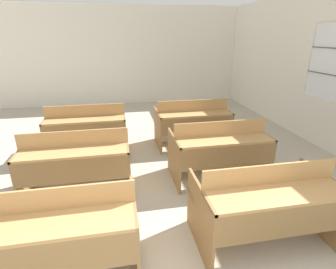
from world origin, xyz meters
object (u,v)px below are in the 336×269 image
at_px(bench_second_right, 219,148).
at_px(bench_third_left, 87,128).
at_px(bench_front_right, 266,202).
at_px(bench_third_right, 193,121).
at_px(bench_front_left, 56,231).
at_px(bench_second_left, 77,161).

height_order(bench_second_right, bench_third_left, same).
bearing_deg(bench_second_right, bench_front_right, -91.26).
relative_size(bench_front_right, bench_third_right, 1.00).
bearing_deg(bench_second_right, bench_third_left, 146.32).
bearing_deg(bench_third_right, bench_third_left, 179.65).
relative_size(bench_second_right, bench_third_right, 1.00).
height_order(bench_front_left, bench_third_left, same).
bearing_deg(bench_front_right, bench_front_left, -178.97).
height_order(bench_front_left, bench_second_left, same).
bearing_deg(bench_front_right, bench_third_right, 90.04).
distance_m(bench_front_right, bench_second_right, 1.28).
bearing_deg(bench_front_right, bench_third_left, 126.39).
distance_m(bench_second_left, bench_second_right, 1.91).
bearing_deg(bench_second_right, bench_third_right, 91.35).
bearing_deg(bench_third_left, bench_second_right, -33.68).
xyz_separation_m(bench_front_left, bench_second_left, (0.00, 1.29, 0.00)).
xyz_separation_m(bench_front_left, bench_front_right, (1.88, 0.03, 0.00)).
xyz_separation_m(bench_front_left, bench_third_left, (0.01, 2.58, 0.00)).
relative_size(bench_front_right, bench_second_right, 1.00).
xyz_separation_m(bench_front_right, bench_third_left, (-1.87, 2.54, 0.00)).
xyz_separation_m(bench_second_left, bench_third_right, (1.88, 1.27, 0.00)).
height_order(bench_front_right, bench_third_left, same).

